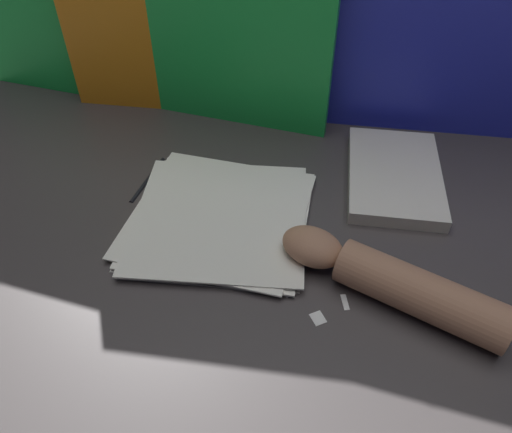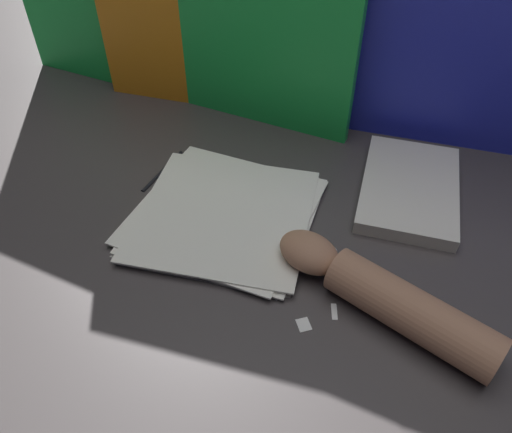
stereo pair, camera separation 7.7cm
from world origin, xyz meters
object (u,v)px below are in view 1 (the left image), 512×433
Objects in this scene: scissors at (292,269)px; hand_forearm at (393,282)px; book_closed at (394,175)px; paper_stack at (220,217)px.

hand_forearm is at bearing -9.81° from scissors.
hand_forearm is at bearing -93.48° from book_closed.
hand_forearm is (0.28, -0.12, 0.03)m from paper_stack.
book_closed reaches higher than paper_stack.
paper_stack is 0.16m from scissors.
paper_stack is 0.33m from book_closed.
hand_forearm is at bearing -22.93° from paper_stack.
book_closed is at bearing 86.52° from hand_forearm.
scissors is at bearing 170.19° from hand_forearm.
book_closed is 0.77× the size of hand_forearm.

